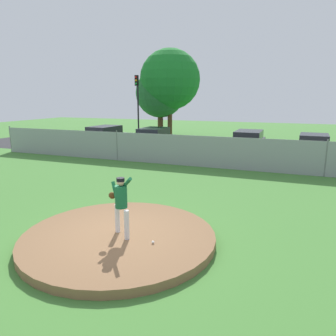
{
  "coord_description": "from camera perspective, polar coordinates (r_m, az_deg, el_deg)",
  "views": [
    {
      "loc": [
        4.11,
        -6.91,
        3.8
      ],
      "look_at": [
        0.18,
        3.22,
        1.39
      ],
      "focal_mm": 33.6,
      "sensor_mm": 36.0,
      "label": 1
    }
  ],
  "objects": [
    {
      "name": "ground_plane",
      "position": [
        14.07,
        3.43,
        -3.17
      ],
      "size": [
        80.0,
        80.0,
        0.0
      ],
      "primitive_type": "plane",
      "color": "#427A33"
    },
    {
      "name": "asphalt_strip",
      "position": [
        22.13,
        10.21,
        2.44
      ],
      "size": [
        44.0,
        7.0,
        0.01
      ],
      "primitive_type": "cube",
      "color": "#2B2B2D",
      "rests_on": "ground_plane"
    },
    {
      "name": "pitchers_mound",
      "position": [
        8.85,
        -8.85,
        -12.29
      ],
      "size": [
        5.22,
        5.22,
        0.22
      ],
      "primitive_type": "cylinder",
      "color": "brown",
      "rests_on": "ground_plane"
    },
    {
      "name": "pitcher_youth",
      "position": [
        8.33,
        -8.55,
        -5.83
      ],
      "size": [
        0.8,
        0.44,
        1.66
      ],
      "color": "silver",
      "rests_on": "pitchers_mound"
    },
    {
      "name": "baseball",
      "position": [
        8.14,
        -2.75,
        -13.29
      ],
      "size": [
        0.07,
        0.07,
        0.07
      ],
      "primitive_type": "sphere",
      "color": "white",
      "rests_on": "pitchers_mound"
    },
    {
      "name": "chainlink_fence",
      "position": [
        17.65,
        7.46,
        2.9
      ],
      "size": [
        29.38,
        0.07,
        1.87
      ],
      "color": "gray",
      "rests_on": "ground_plane"
    },
    {
      "name": "parked_car_champagne",
      "position": [
        21.74,
        24.83,
        3.35
      ],
      "size": [
        2.02,
        4.15,
        1.62
      ],
      "color": "tan",
      "rests_on": "ground_plane"
    },
    {
      "name": "parked_car_charcoal",
      "position": [
        22.25,
        14.36,
        4.37
      ],
      "size": [
        1.94,
        4.77,
        1.65
      ],
      "color": "#232328",
      "rests_on": "ground_plane"
    },
    {
      "name": "parked_car_white",
      "position": [
        25.03,
        -11.39,
        5.43
      ],
      "size": [
        2.06,
        4.8,
        1.71
      ],
      "color": "silver",
      "rests_on": "ground_plane"
    },
    {
      "name": "parked_car_teal",
      "position": [
        23.18,
        -2.62,
        5.09
      ],
      "size": [
        1.9,
        4.46,
        1.69
      ],
      "color": "#146066",
      "rests_on": "ground_plane"
    },
    {
      "name": "traffic_light_near",
      "position": [
        28.78,
        -5.56,
        12.64
      ],
      "size": [
        0.28,
        0.46,
        5.78
      ],
      "color": "black",
      "rests_on": "ground_plane"
    },
    {
      "name": "tree_broad_left",
      "position": [
        31.72,
        -1.42,
        13.43
      ],
      "size": [
        4.81,
        4.81,
        6.73
      ],
      "color": "#4C331E",
      "rests_on": "ground_plane"
    },
    {
      "name": "tree_tall_centre",
      "position": [
        31.28,
        0.35,
        15.74
      ],
      "size": [
        5.77,
        5.77,
        8.45
      ],
      "color": "#4C331E",
      "rests_on": "ground_plane"
    }
  ]
}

